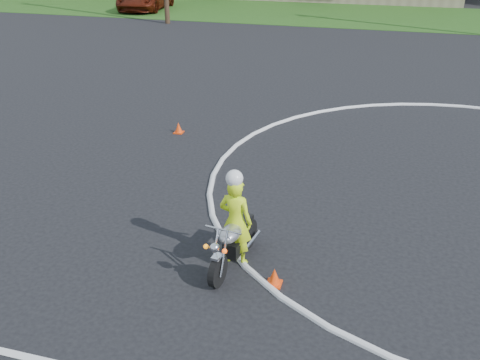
# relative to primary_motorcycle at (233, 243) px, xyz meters

# --- Properties ---
(grass_strip) EXTENTS (120.00, 10.00, 0.02)m
(grass_strip) POSITION_rel_primary_motorcycle_xyz_m (4.47, 28.23, -0.44)
(grass_strip) COLOR #1E4714
(grass_strip) RESTS_ON ground
(primary_motorcycle) EXTENTS (0.65, 1.77, 0.93)m
(primary_motorcycle) POSITION_rel_primary_motorcycle_xyz_m (0.00, 0.00, 0.00)
(primary_motorcycle) COLOR black
(primary_motorcycle) RESTS_ON ground
(rider_primary_grp) EXTENTS (0.62, 0.45, 1.73)m
(rider_primary_grp) POSITION_rel_primary_motorcycle_xyz_m (0.00, 0.13, 0.38)
(rider_primary_grp) COLOR #D6FF1A
(rider_primary_grp) RESTS_ON ground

